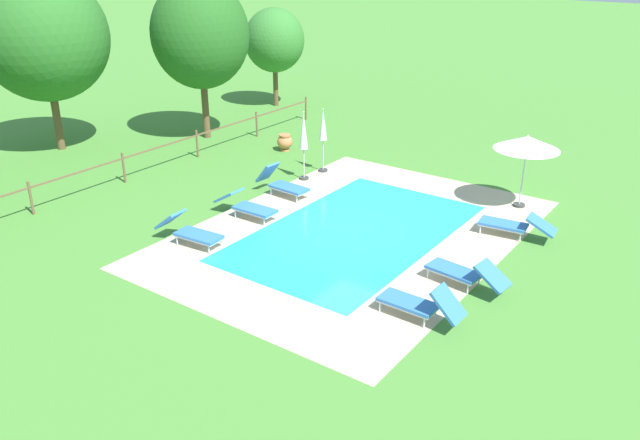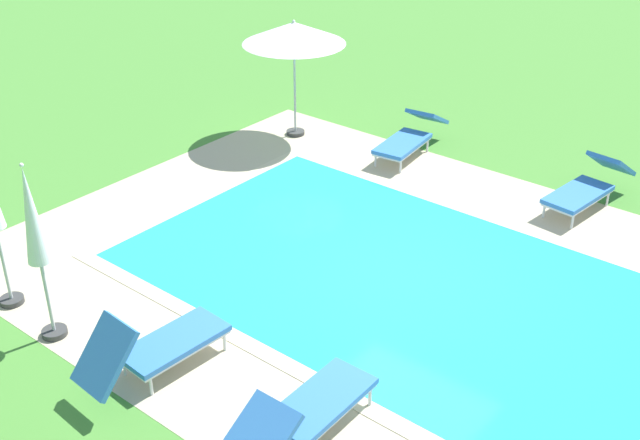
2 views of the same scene
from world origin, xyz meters
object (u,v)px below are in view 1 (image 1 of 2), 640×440
sun_lounger_south_near_corner (419,303)px  terracotta_urn_near_fence (285,142)px  sun_lounger_north_mid (465,273)px  tree_centre (274,40)px  patio_umbrella_closed_row_mid_west (304,135)px  tree_west_mid (200,34)px  sun_lounger_south_far (190,231)px  sun_lounger_north_near_steps (247,206)px  sun_lounger_north_end (514,225)px  patio_umbrella_closed_row_west (323,130)px  patio_umbrella_open_by_bench (527,143)px  tree_east_mid (43,37)px  sun_lounger_north_far (283,183)px

sun_lounger_south_near_corner → terracotta_urn_near_fence: bearing=51.7°
sun_lounger_north_mid → tree_centre: (11.57, 15.19, 2.79)m
patio_umbrella_closed_row_mid_west → tree_centre: size_ratio=0.51×
tree_west_mid → sun_lounger_south_far: bearing=-137.8°
sun_lounger_south_far → sun_lounger_north_near_steps: bearing=-0.5°
sun_lounger_south_far → tree_centre: (13.69, 8.18, 2.78)m
terracotta_urn_near_fence → tree_west_mid: size_ratio=0.10×
sun_lounger_north_near_steps → sun_lounger_north_end: 7.66m
sun_lounger_north_end → patio_umbrella_closed_row_mid_west: bearing=87.3°
terracotta_urn_near_fence → sun_lounger_north_mid: bearing=-120.4°
sun_lounger_north_end → patio_umbrella_closed_row_west: patio_umbrella_closed_row_west is taller
sun_lounger_north_near_steps → tree_west_mid: 9.59m
patio_umbrella_open_by_bench → patio_umbrella_closed_row_west: patio_umbrella_open_by_bench is taller
tree_east_mid → patio_umbrella_closed_row_west: bearing=-69.0°
patio_umbrella_closed_row_mid_west → sun_lounger_north_near_steps: bearing=-170.5°
sun_lounger_north_mid → terracotta_urn_near_fence: size_ratio=3.20×
sun_lounger_north_near_steps → tree_west_mid: (5.37, 6.97, 3.81)m
patio_umbrella_open_by_bench → tree_east_mid: tree_east_mid is taller
sun_lounger_north_end → tree_east_mid: size_ratio=0.32×
patio_umbrella_open_by_bench → tree_centre: 15.68m
sun_lounger_north_mid → patio_umbrella_closed_row_mid_west: size_ratio=0.87×
sun_lounger_north_end → patio_umbrella_open_by_bench: patio_umbrella_open_by_bench is taller
sun_lounger_north_end → tree_centre: bearing=61.7°
patio_umbrella_closed_row_mid_west → sun_lounger_south_near_corner: bearing=-127.6°
sun_lounger_north_near_steps → sun_lounger_south_near_corner: sun_lounger_south_near_corner is taller
sun_lounger_north_far → tree_west_mid: size_ratio=0.30×
patio_umbrella_open_by_bench → tree_west_mid: tree_west_mid is taller
patio_umbrella_closed_row_mid_west → tree_west_mid: tree_west_mid is taller
patio_umbrella_open_by_bench → sun_lounger_north_far: bearing=118.0°
terracotta_urn_near_fence → tree_west_mid: tree_west_mid is taller
tree_centre → sun_lounger_north_far: bearing=-139.8°
sun_lounger_north_far → sun_lounger_north_near_steps: bearing=-172.3°
terracotta_urn_near_fence → tree_west_mid: bearing=96.4°
sun_lounger_north_near_steps → tree_centre: bearing=35.7°
patio_umbrella_closed_row_mid_west → tree_east_mid: (-2.76, 9.88, 2.72)m
sun_lounger_north_mid → sun_lounger_south_near_corner: size_ratio=1.08×
patio_umbrella_closed_row_mid_west → sun_lounger_north_mid: bearing=-116.4°
tree_east_mid → sun_lounger_north_mid: bearing=-93.3°
sun_lounger_north_mid → sun_lounger_south_near_corner: bearing=174.1°
tree_west_mid → patio_umbrella_closed_row_mid_west: bearing=-105.4°
sun_lounger_north_end → tree_centre: size_ratio=0.45×
sun_lounger_north_mid → sun_lounger_south_far: bearing=106.8°
patio_umbrella_closed_row_west → tree_centre: size_ratio=0.49×
sun_lounger_south_far → patio_umbrella_open_by_bench: 10.18m
sun_lounger_north_mid → patio_umbrella_closed_row_west: (4.83, 7.54, 1.16)m
sun_lounger_south_far → tree_west_mid: (7.66, 6.95, 3.80)m
patio_umbrella_closed_row_mid_west → tree_east_mid: size_ratio=0.36×
sun_lounger_north_end → tree_centre: 17.41m
sun_lounger_south_far → terracotta_urn_near_fence: 8.68m
sun_lounger_north_near_steps → sun_lounger_north_far: 2.04m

